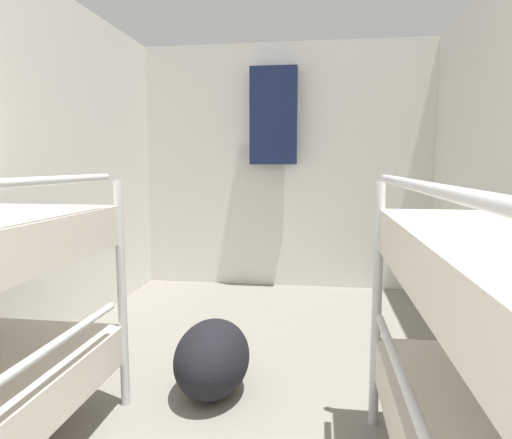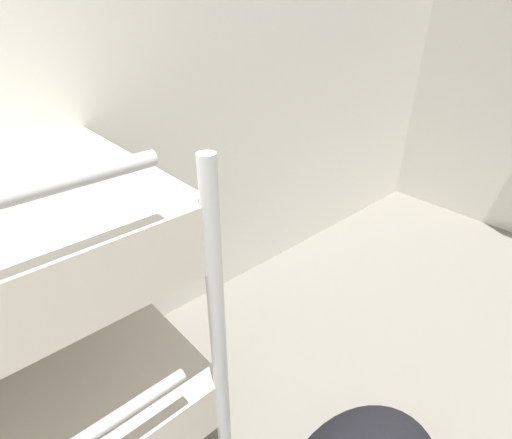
% 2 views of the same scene
% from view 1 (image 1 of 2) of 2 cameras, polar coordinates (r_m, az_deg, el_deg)
% --- Properties ---
extents(wall_back, '(2.90, 0.06, 2.35)m').
position_cam_1_polar(wall_back, '(4.50, 3.68, 6.55)').
color(wall_back, silver).
rests_on(wall_back, ground_plane).
extents(duffel_bag, '(0.39, 0.56, 0.39)m').
position_cam_1_polar(duffel_bag, '(2.51, -5.49, -16.86)').
color(duffel_bag, black).
rests_on(duffel_bag, ground_plane).
extents(hanging_coat, '(0.44, 0.12, 0.90)m').
position_cam_1_polar(hanging_coat, '(4.38, 2.21, 12.79)').
color(hanging_coat, '#192347').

